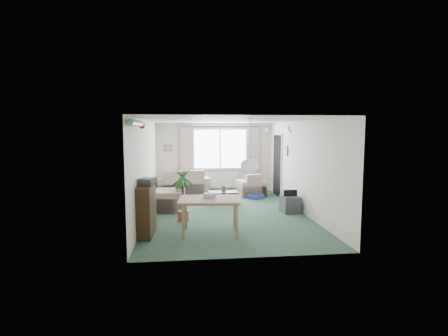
{
  "coord_description": "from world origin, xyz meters",
  "views": [
    {
      "loc": [
        -1.06,
        -8.89,
        2.16
      ],
      "look_at": [
        0.0,
        0.3,
        1.15
      ],
      "focal_mm": 28.0,
      "sensor_mm": 36.0,
      "label": 1
    }
  ],
  "objects": [
    {
      "name": "curtain_left",
      "position": [
        -0.95,
        3.13,
        1.27
      ],
      "size": [
        0.45,
        0.08,
        2.0
      ],
      "primitive_type": "cube",
      "color": "beige"
    },
    {
      "name": "bauble_cluster_a",
      "position": [
        1.3,
        0.9,
        2.22
      ],
      "size": [
        0.2,
        0.2,
        0.2
      ],
      "primitive_type": "sphere",
      "color": "silver"
    },
    {
      "name": "bauble_cluster_b",
      "position": [
        1.6,
        -0.3,
        2.22
      ],
      "size": [
        0.2,
        0.2,
        0.2
      ],
      "primitive_type": "sphere",
      "color": "silver"
    },
    {
      "name": "doorway",
      "position": [
        1.99,
        2.2,
        1.0
      ],
      "size": [
        0.03,
        0.95,
        2.0
      ],
      "primitive_type": "cube",
      "color": "black"
    },
    {
      "name": "tinsel_garland",
      "position": [
        -1.92,
        -2.3,
        2.28
      ],
      "size": [
        1.6,
        1.6,
        0.12
      ],
      "primitive_type": "cylinder",
      "color": "#196626"
    },
    {
      "name": "wall_picture_back",
      "position": [
        -1.6,
        3.23,
        1.55
      ],
      "size": [
        0.28,
        0.03,
        0.22
      ],
      "primitive_type": "cube",
      "color": "brown"
    },
    {
      "name": "curtain_right",
      "position": [
        1.35,
        3.13,
        1.27
      ],
      "size": [
        0.45,
        0.08,
        2.0
      ],
      "primitive_type": "cube",
      "color": "beige"
    },
    {
      "name": "houseplant",
      "position": [
        -1.09,
        -0.68,
        0.65
      ],
      "size": [
        0.74,
        0.74,
        1.31
      ],
      "primitive_type": "cylinder",
      "rotation": [
        0.0,
        0.0,
        0.43
      ],
      "color": "#1E592F",
      "rests_on": "ground"
    },
    {
      "name": "ground",
      "position": [
        0.0,
        0.0,
        0.0
      ],
      "size": [
        6.5,
        6.5,
        0.0
      ],
      "primitive_type": "plane",
      "color": "#2D4B38"
    },
    {
      "name": "photo_frame",
      "position": [
        0.08,
        1.07,
        0.46
      ],
      "size": [
        0.12,
        0.05,
        0.16
      ],
      "primitive_type": "cube",
      "rotation": [
        0.0,
        0.0,
        0.28
      ],
      "color": "brown",
      "rests_on": "coffee_table"
    },
    {
      "name": "gift_box",
      "position": [
        -0.53,
        -1.75,
        0.79
      ],
      "size": [
        0.29,
        0.24,
        0.12
      ],
      "primitive_type": "cube",
      "rotation": [
        0.0,
        0.0,
        -0.27
      ],
      "color": "#B8B8C4",
      "rests_on": "dining_table"
    },
    {
      "name": "curtain_rod",
      "position": [
        0.2,
        3.15,
        2.27
      ],
      "size": [
        2.6,
        0.03,
        0.03
      ],
      "primitive_type": "cube",
      "color": "black"
    },
    {
      "name": "wall_picture_right",
      "position": [
        1.98,
        1.2,
        1.55
      ],
      "size": [
        0.03,
        0.24,
        0.3
      ],
      "primitive_type": "cube",
      "color": "brown"
    },
    {
      "name": "tv_cube",
      "position": [
        1.7,
        -0.14,
        0.22
      ],
      "size": [
        0.47,
        0.51,
        0.44
      ],
      "primitive_type": "cube",
      "rotation": [
        0.0,
        0.0,
        0.07
      ],
      "color": "#38373C",
      "rests_on": "ground"
    },
    {
      "name": "armchair_left",
      "position": [
        -1.5,
        0.47,
        0.4
      ],
      "size": [
        0.91,
        0.95,
        0.8
      ],
      "primitive_type": "cube",
      "rotation": [
        0.0,
        0.0,
        -1.64
      ],
      "color": "beige",
      "rests_on": "ground"
    },
    {
      "name": "bookshelf",
      "position": [
        -1.84,
        -1.75,
        0.52
      ],
      "size": [
        0.34,
        0.87,
        1.05
      ],
      "primitive_type": "cube",
      "rotation": [
        0.0,
        0.0,
        -0.07
      ],
      "color": "black",
      "rests_on": "ground"
    },
    {
      "name": "armchair_corner",
      "position": [
        1.12,
        2.32,
        0.37
      ],
      "size": [
        0.93,
        0.89,
        0.74
      ],
      "primitive_type": "cube",
      "rotation": [
        0.0,
        0.0,
        3.28
      ],
      "color": "beige",
      "rests_on": "ground"
    },
    {
      "name": "dining_table",
      "position": [
        -0.53,
        -1.8,
        0.36
      ],
      "size": [
        1.22,
        0.87,
        0.73
      ],
      "primitive_type": "cube",
      "rotation": [
        0.0,
        0.0,
        -0.08
      ],
      "color": "tan",
      "rests_on": "ground"
    },
    {
      "name": "pendant_lamp",
      "position": [
        0.2,
        -2.3,
        1.48
      ],
      "size": [
        0.36,
        0.36,
        0.36
      ],
      "primitive_type": "sphere",
      "color": "white"
    },
    {
      "name": "pet_bed",
      "position": [
        1.2,
        1.87,
        0.05
      ],
      "size": [
        0.6,
        0.6,
        0.11
      ],
      "primitive_type": "cylinder",
      "rotation": [
        0.0,
        0.0,
        0.11
      ],
      "color": "#203795",
      "rests_on": "ground"
    },
    {
      "name": "radiator",
      "position": [
        0.2,
        3.19,
        0.4
      ],
      "size": [
        1.2,
        0.1,
        0.55
      ],
      "primitive_type": "cube",
      "color": "white"
    },
    {
      "name": "window",
      "position": [
        0.2,
        3.23,
        1.5
      ],
      "size": [
        1.8,
        0.03,
        1.3
      ],
      "primitive_type": "cube",
      "color": "white"
    },
    {
      "name": "sofa",
      "position": [
        -1.1,
        2.75,
        0.42
      ],
      "size": [
        1.76,
        1.02,
        0.85
      ],
      "primitive_type": "cube",
      "rotation": [
        0.0,
        0.0,
        3.22
      ],
      "color": "beige",
      "rests_on": "ground"
    },
    {
      "name": "hifi_box",
      "position": [
        -1.81,
        -1.74,
        1.12
      ],
      "size": [
        0.37,
        0.41,
        0.14
      ],
      "primitive_type": "cube",
      "rotation": [
        0.0,
        0.0,
        -0.29
      ],
      "color": "#343539",
      "rests_on": "bookshelf"
    },
    {
      "name": "coffee_table",
      "position": [
        0.06,
        1.03,
        0.19
      ],
      "size": [
        0.85,
        0.48,
        0.38
      ],
      "primitive_type": "cube",
      "rotation": [
        0.0,
        0.0,
        0.02
      ],
      "color": "black",
      "rests_on": "ground"
    }
  ]
}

